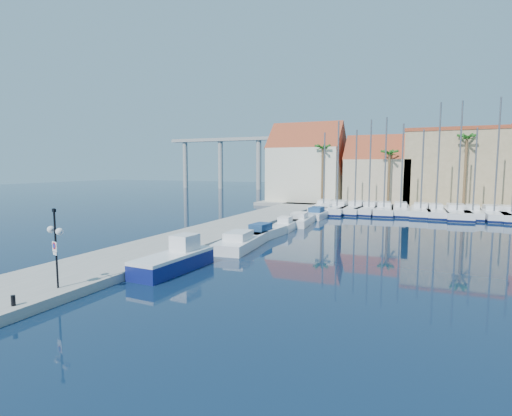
{
  "coord_description": "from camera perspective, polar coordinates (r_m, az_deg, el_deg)",
  "views": [
    {
      "loc": [
        9.57,
        -20.01,
        6.47
      ],
      "look_at": [
        -3.59,
        10.21,
        3.0
      ],
      "focal_mm": 28.0,
      "sensor_mm": 36.0,
      "label": 1
    }
  ],
  "objects": [
    {
      "name": "sailboat_10",
      "position": [
        57.29,
        30.76,
        -0.7
      ],
      "size": [
        2.96,
        9.91,
        14.65
      ],
      "rotation": [
        0.0,
        0.0,
        0.04
      ],
      "color": "white",
      "rests_on": "ground"
    },
    {
      "name": "sailboat_0",
      "position": [
        58.02,
        9.74,
        0.08
      ],
      "size": [
        3.23,
        10.3,
        11.13
      ],
      "rotation": [
        0.0,
        0.0,
        0.05
      ],
      "color": "white",
      "rests_on": "ground"
    },
    {
      "name": "sailboat_6",
      "position": [
        56.67,
        22.45,
        -0.42
      ],
      "size": [
        2.55,
        9.33,
        11.11
      ],
      "rotation": [
        0.0,
        0.0,
        0.01
      ],
      "color": "white",
      "rests_on": "ground"
    },
    {
      "name": "motorboat_west_1",
      "position": [
        35.97,
        1.03,
        -3.53
      ],
      "size": [
        2.41,
        6.13,
        1.4
      ],
      "rotation": [
        0.0,
        0.0,
        -0.08
      ],
      "color": "white",
      "rests_on": "ground"
    },
    {
      "name": "motorboat_west_6",
      "position": [
        58.95,
        10.22,
        0.11
      ],
      "size": [
        1.92,
        5.67,
        1.4
      ],
      "rotation": [
        0.0,
        0.0,
        0.02
      ],
      "color": "white",
      "rests_on": "ground"
    },
    {
      "name": "building_2",
      "position": [
        68.09,
        26.53,
        5.2
      ],
      "size": [
        14.2,
        10.2,
        11.5
      ],
      "color": "tan",
      "rests_on": "shore_north"
    },
    {
      "name": "building_0",
      "position": [
        69.81,
        7.28,
        6.0
      ],
      "size": [
        12.3,
        9.0,
        13.5
      ],
      "color": "#ECE4C5",
      "rests_on": "shore_north"
    },
    {
      "name": "sailboat_2",
      "position": [
        57.22,
        14.08,
        -0.09
      ],
      "size": [
        3.35,
        10.11,
        11.37
      ],
      "rotation": [
        0.0,
        0.0,
        -0.07
      ],
      "color": "white",
      "rests_on": "ground"
    },
    {
      "name": "motorboat_west_3",
      "position": [
        44.71,
        6.38,
        -1.69
      ],
      "size": [
        2.75,
        6.95,
        1.4
      ],
      "rotation": [
        0.0,
        0.0,
        0.09
      ],
      "color": "white",
      "rests_on": "ground"
    },
    {
      "name": "sailboat_11",
      "position": [
        57.41,
        32.6,
        -0.83
      ],
      "size": [
        2.89,
        10.27,
        12.13
      ],
      "rotation": [
        0.0,
        0.0,
        -0.02
      ],
      "color": "white",
      "rests_on": "ground"
    },
    {
      "name": "ground",
      "position": [
        23.1,
        -1.99,
        -10.26
      ],
      "size": [
        260.0,
        260.0,
        0.0
      ],
      "primitive_type": "plane",
      "color": "#081832",
      "rests_on": "ground"
    },
    {
      "name": "sailboat_9",
      "position": [
        56.86,
        28.52,
        -0.65
      ],
      "size": [
        2.46,
        8.35,
        11.15
      ],
      "rotation": [
        0.0,
        0.0,
        -0.03
      ],
      "color": "white",
      "rests_on": "ground"
    },
    {
      "name": "bollard",
      "position": [
        20.4,
        -31.37,
        -11.22
      ],
      "size": [
        0.18,
        0.18,
        0.46
      ],
      "primitive_type": "cylinder",
      "color": "black",
      "rests_on": "quay_west"
    },
    {
      "name": "palm_0",
      "position": [
        63.98,
        9.52,
        8.26
      ],
      "size": [
        2.6,
        2.6,
        10.15
      ],
      "color": "brown",
      "rests_on": "shore_north"
    },
    {
      "name": "sailboat_7",
      "position": [
        56.25,
        24.27,
        -0.48
      ],
      "size": [
        3.01,
        9.12,
        14.34
      ],
      "rotation": [
        0.0,
        0.0,
        0.07
      ],
      "color": "white",
      "rests_on": "ground"
    },
    {
      "name": "motorboat_west_2",
      "position": [
        40.91,
        4.33,
        -2.39
      ],
      "size": [
        2.01,
        5.18,
        1.4
      ],
      "rotation": [
        0.0,
        0.0,
        0.08
      ],
      "color": "white",
      "rests_on": "ground"
    },
    {
      "name": "palm_2",
      "position": [
        62.27,
        27.9,
        8.58
      ],
      "size": [
        2.6,
        2.6,
        11.15
      ],
      "color": "brown",
      "rests_on": "shore_north"
    },
    {
      "name": "viaduct",
      "position": [
        113.07,
        -1.99,
        7.92
      ],
      "size": [
        48.0,
        2.2,
        14.45
      ],
      "color": "#9E9E99",
      "rests_on": "ground"
    },
    {
      "name": "shore_north",
      "position": [
        68.29,
        23.78,
        0.27
      ],
      "size": [
        54.0,
        16.0,
        0.5
      ],
      "primitive_type": "cube",
      "color": "gray",
      "rests_on": "ground"
    },
    {
      "name": "building_1",
      "position": [
        67.44,
        17.13,
        4.75
      ],
      "size": [
        10.3,
        8.0,
        11.0
      ],
      "color": "tan",
      "rests_on": "shore_north"
    },
    {
      "name": "quay_west",
      "position": [
        38.81,
        -5.41,
        -3.24
      ],
      "size": [
        6.0,
        77.0,
        0.5
      ],
      "primitive_type": "cube",
      "color": "gray",
      "rests_on": "ground"
    },
    {
      "name": "sailboat_8",
      "position": [
        56.65,
        26.7,
        -0.59
      ],
      "size": [
        3.38,
        11.09,
        14.41
      ],
      "rotation": [
        0.0,
        0.0,
        0.04
      ],
      "color": "white",
      "rests_on": "ground"
    },
    {
      "name": "motorboat_west_4",
      "position": [
        50.84,
        8.78,
        -0.8
      ],
      "size": [
        2.15,
        6.67,
        1.4
      ],
      "rotation": [
        0.0,
        0.0,
        -0.0
      ],
      "color": "white",
      "rests_on": "ground"
    },
    {
      "name": "sailboat_1",
      "position": [
        56.95,
        11.61,
        -0.06
      ],
      "size": [
        3.1,
        10.93,
        12.55
      ],
      "rotation": [
        0.0,
        0.0,
        0.02
      ],
      "color": "white",
      "rests_on": "ground"
    },
    {
      "name": "sailboat_3",
      "position": [
        56.79,
        15.93,
        -0.15
      ],
      "size": [
        3.09,
        9.01,
        12.64
      ],
      "rotation": [
        0.0,
        0.0,
        -0.09
      ],
      "color": "white",
      "rests_on": "ground"
    },
    {
      "name": "motorboat_west_0",
      "position": [
        31.8,
        -2.11,
        -4.8
      ],
      "size": [
        2.95,
        7.47,
        1.4
      ],
      "rotation": [
        0.0,
        0.0,
        0.09
      ],
      "color": "white",
      "rests_on": "ground"
    },
    {
      "name": "motorboat_west_5",
      "position": [
        55.1,
        10.08,
        -0.3
      ],
      "size": [
        1.98,
        5.55,
        1.4
      ],
      "rotation": [
        0.0,
        0.0,
        0.04
      ],
      "color": "white",
      "rests_on": "ground"
    },
    {
      "name": "sailboat_4",
      "position": [
        56.67,
        17.8,
        -0.23
      ],
      "size": [
        3.17,
        9.51,
        12.83
      ],
      "rotation": [
        0.0,
        0.0,
        0.08
      ],
      "color": "white",
      "rests_on": "ground"
    },
    {
      "name": "lamp_post",
      "position": [
        21.71,
        -26.76,
        -3.6
      ],
      "size": [
        1.29,
        0.65,
        3.94
      ],
      "rotation": [
        0.0,
        0.0,
        -0.31
      ],
      "color": "black",
      "rests_on": "quay_west"
    },
    {
      "name": "fishing_boat",
      "position": [
        25.45,
        -11.49,
        -7.21
      ],
      "size": [
        2.34,
        6.13,
        2.11
      ],
      "rotation": [
        0.0,
        0.0,
        -0.06
      ],
      "color": "navy",
      "rests_on": "ground"
    },
    {
      "name": "sailboat_5",
      "position": [
        56.87,
        19.94,
        -0.28
      ],
      "size": [
        2.86,
        8.77,
        11.97
      ],
      "rotation": [
        0.0,
        0.0,
        0.07
      ],
      "color": "white",
      "rests_on": "ground"
    },
    {
      "name": "palm_1",
      "position": [
        62.28,
        18.54,
        7.23
      ],
      "size": [
        2.6,
        2.6,
        9.15
      ],
      "color": "brown",
      "rests_on": "shore_north"
    }
  ]
}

